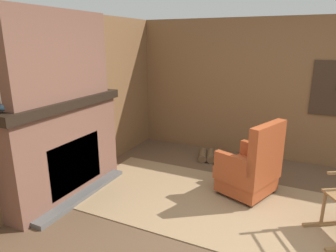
{
  "coord_description": "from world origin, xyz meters",
  "views": [
    {
      "loc": [
        0.42,
        -2.72,
        1.99
      ],
      "look_at": [
        -1.19,
        0.7,
        0.9
      ],
      "focal_mm": 32.0,
      "sensor_mm": 36.0,
      "label": 1
    }
  ],
  "objects_px": {
    "oil_lamp_vase": "(3,103)",
    "firewood_stack": "(211,156)",
    "armchair": "(251,169)",
    "storage_case": "(68,92)"
  },
  "relations": [
    {
      "from": "firewood_stack",
      "to": "oil_lamp_vase",
      "type": "relative_size",
      "value": 2.09
    },
    {
      "from": "armchair",
      "to": "firewood_stack",
      "type": "height_order",
      "value": "armchair"
    },
    {
      "from": "oil_lamp_vase",
      "to": "firewood_stack",
      "type": "bearing_deg",
      "value": 62.76
    },
    {
      "from": "firewood_stack",
      "to": "storage_case",
      "type": "bearing_deg",
      "value": -127.77
    },
    {
      "from": "storage_case",
      "to": "armchair",
      "type": "bearing_deg",
      "value": 20.09
    },
    {
      "from": "firewood_stack",
      "to": "oil_lamp_vase",
      "type": "xyz_separation_m",
      "value": [
        -1.39,
        -2.7,
        1.31
      ]
    },
    {
      "from": "armchair",
      "to": "firewood_stack",
      "type": "bearing_deg",
      "value": -28.24
    },
    {
      "from": "oil_lamp_vase",
      "to": "storage_case",
      "type": "xyz_separation_m",
      "value": [
        0.0,
        0.91,
        -0.02
      ]
    },
    {
      "from": "firewood_stack",
      "to": "oil_lamp_vase",
      "type": "bearing_deg",
      "value": -117.24
    },
    {
      "from": "armchair",
      "to": "oil_lamp_vase",
      "type": "bearing_deg",
      "value": 58.86
    }
  ]
}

